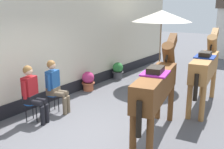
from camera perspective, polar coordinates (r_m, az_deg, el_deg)
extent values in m
plane|color=#56565B|center=(8.15, 9.63, -4.90)|extent=(40.00, 40.00, 0.00)
cube|color=beige|center=(8.02, -11.54, 7.21)|extent=(0.30, 14.00, 3.40)
cube|color=black|center=(8.33, -10.91, -3.20)|extent=(0.34, 14.00, 0.36)
cylinder|color=#194C99|center=(6.56, -17.37, -6.00)|extent=(0.34, 0.34, 0.03)
cylinder|color=black|center=(6.56, -16.27, -8.17)|extent=(0.02, 0.02, 0.45)
cylinder|color=black|center=(6.77, -17.01, -7.48)|extent=(0.02, 0.02, 0.45)
cylinder|color=black|center=(6.61, -18.36, -8.18)|extent=(0.02, 0.02, 0.45)
cube|color=black|center=(6.52, -17.45, -5.06)|extent=(0.30, 0.36, 0.20)
cube|color=maroon|center=(6.42, -17.67, -2.37)|extent=(0.29, 0.38, 0.44)
sphere|color=tan|center=(6.33, -17.92, 0.66)|extent=(0.20, 0.20, 0.20)
sphere|color=olive|center=(6.34, -18.07, 0.94)|extent=(0.22, 0.22, 0.22)
cylinder|color=black|center=(6.48, -15.67, -5.52)|extent=(0.40, 0.21, 0.13)
cylinder|color=black|center=(6.47, -14.15, -8.28)|extent=(0.11, 0.11, 0.46)
cylinder|color=black|center=(6.36, -16.56, -5.96)|extent=(0.40, 0.21, 0.13)
cylinder|color=black|center=(6.36, -15.02, -8.77)|extent=(0.11, 0.11, 0.46)
cylinder|color=maroon|center=(6.57, -16.38, -2.34)|extent=(0.09, 0.09, 0.42)
cylinder|color=maroon|center=(6.28, -18.67, -3.31)|extent=(0.09, 0.09, 0.42)
cylinder|color=#194C99|center=(7.00, -12.73, -4.36)|extent=(0.34, 0.34, 0.03)
cylinder|color=black|center=(7.00, -11.67, -6.37)|extent=(0.02, 0.02, 0.45)
cylinder|color=black|center=(7.21, -12.53, -5.80)|extent=(0.02, 0.02, 0.45)
cylinder|color=black|center=(7.03, -13.65, -6.42)|extent=(0.02, 0.02, 0.45)
cube|color=brown|center=(6.96, -12.78, -3.46)|extent=(0.30, 0.36, 0.20)
cube|color=#1E4C8C|center=(6.87, -12.93, -0.93)|extent=(0.29, 0.38, 0.44)
sphere|color=tan|center=(6.79, -13.10, 1.92)|extent=(0.20, 0.20, 0.20)
sphere|color=olive|center=(6.79, -13.25, 2.18)|extent=(0.22, 0.22, 0.22)
cylinder|color=brown|center=(6.94, -11.09, -3.87)|extent=(0.40, 0.21, 0.13)
cylinder|color=brown|center=(6.94, -9.64, -6.42)|extent=(0.11, 0.11, 0.46)
cylinder|color=brown|center=(6.81, -11.82, -4.26)|extent=(0.40, 0.21, 0.13)
cylinder|color=brown|center=(6.82, -10.35, -6.86)|extent=(0.11, 0.11, 0.46)
cylinder|color=#1E4C8C|center=(7.03, -11.85, -0.93)|extent=(0.09, 0.09, 0.42)
cylinder|color=#1E4C8C|center=(6.72, -13.74, -1.78)|extent=(0.09, 0.09, 0.42)
cube|color=brown|center=(5.36, 9.64, -2.32)|extent=(0.88, 2.24, 0.52)
cylinder|color=brown|center=(6.53, 10.09, -5.78)|extent=(0.13, 0.13, 0.90)
cylinder|color=brown|center=(6.47, 12.77, -6.10)|extent=(0.13, 0.13, 0.90)
cylinder|color=brown|center=(4.81, 4.64, -13.39)|extent=(0.13, 0.13, 0.90)
cylinder|color=brown|center=(4.74, 8.30, -13.99)|extent=(0.13, 0.13, 0.90)
cylinder|color=brown|center=(6.41, 12.33, 3.97)|extent=(0.40, 0.68, 0.73)
cube|color=brown|center=(6.70, 13.04, 7.04)|extent=(0.29, 0.55, 0.40)
cube|color=black|center=(6.37, 12.37, 5.17)|extent=(0.17, 0.63, 0.48)
cylinder|color=black|center=(4.42, 5.93, -9.78)|extent=(0.12, 0.12, 0.65)
cube|color=#8C1E8C|center=(5.19, 9.51, 0.28)|extent=(0.61, 0.69, 0.03)
cube|color=black|center=(5.18, 9.54, 1.03)|extent=(0.36, 0.49, 0.12)
cube|color=#9E6B38|center=(7.37, 19.70, 1.72)|extent=(0.71, 2.24, 0.52)
cylinder|color=#9E6B38|center=(8.51, 19.25, -1.51)|extent=(0.13, 0.13, 0.90)
cylinder|color=#9E6B38|center=(8.47, 21.31, -1.77)|extent=(0.13, 0.13, 0.90)
cylinder|color=#9E6B38|center=(6.68, 16.61, -5.70)|extent=(0.13, 0.13, 0.90)
cylinder|color=#9E6B38|center=(6.63, 19.24, -6.06)|extent=(0.13, 0.13, 0.90)
cylinder|color=#9E6B38|center=(8.48, 21.15, 5.90)|extent=(0.36, 0.66, 0.73)
cube|color=#9E6B38|center=(8.78, 21.62, 8.16)|extent=(0.24, 0.55, 0.40)
cube|color=black|center=(8.44, 21.23, 6.82)|extent=(0.12, 0.63, 0.48)
cylinder|color=black|center=(6.35, 17.94, -2.73)|extent=(0.11, 0.11, 0.65)
cube|color=navy|center=(7.22, 19.77, 3.69)|extent=(0.57, 0.66, 0.03)
cube|color=black|center=(7.21, 19.82, 4.24)|extent=(0.33, 0.47, 0.12)
cylinder|color=#A85638|center=(8.65, -5.23, -2.60)|extent=(0.34, 0.34, 0.28)
cylinder|color=#A85638|center=(8.61, -5.25, -1.84)|extent=(0.43, 0.43, 0.04)
sphere|color=#B22D66|center=(8.56, -5.27, -0.68)|extent=(0.40, 0.40, 0.40)
cylinder|color=#4C4C51|center=(10.00, 1.29, -0.13)|extent=(0.34, 0.34, 0.28)
cylinder|color=#4C4C51|center=(9.97, 1.29, 0.53)|extent=(0.43, 0.43, 0.04)
sphere|color=#2D7A38|center=(9.92, 1.30, 1.54)|extent=(0.40, 0.40, 0.40)
cylinder|color=black|center=(9.86, 10.20, -1.25)|extent=(0.44, 0.44, 0.06)
cylinder|color=olive|center=(9.62, 10.49, 4.88)|extent=(0.04, 0.04, 2.20)
cone|color=beige|center=(9.49, 10.86, 12.52)|extent=(2.10, 2.10, 0.40)
cylinder|color=white|center=(8.34, 9.11, -1.21)|extent=(0.32, 0.32, 0.03)
cylinder|color=silver|center=(8.35, 9.84, -2.86)|extent=(0.02, 0.02, 0.43)
cylinder|color=silver|center=(8.53, 8.99, -2.45)|extent=(0.02, 0.02, 0.43)
cylinder|color=silver|center=(8.33, 8.30, -2.83)|extent=(0.02, 0.02, 0.43)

